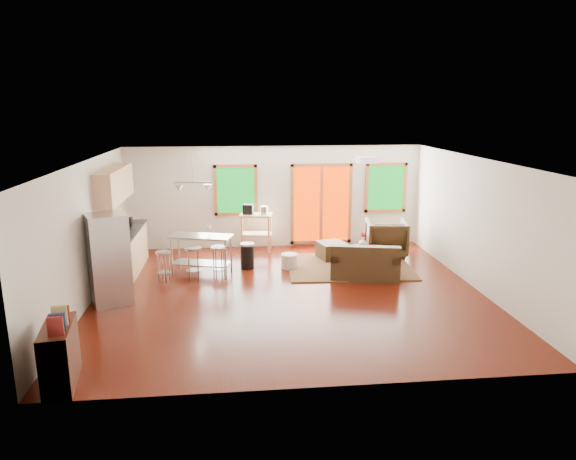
{
  "coord_description": "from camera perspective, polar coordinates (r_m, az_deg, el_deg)",
  "views": [
    {
      "loc": [
        -1.02,
        -9.45,
        3.58
      ],
      "look_at": [
        0.0,
        0.3,
        1.2
      ],
      "focal_mm": 32.0,
      "sensor_mm": 36.0,
      "label": 1
    }
  ],
  "objects": [
    {
      "name": "window_left",
      "position": [
        13.08,
        -5.83,
        4.42
      ],
      "size": [
        1.1,
        0.05,
        1.3
      ],
      "color": "#094F12",
      "rests_on": "back_wall"
    },
    {
      "name": "loveseat",
      "position": [
        11.07,
        8.5,
        -3.73
      ],
      "size": [
        1.57,
        1.09,
        0.77
      ],
      "rotation": [
        0.0,
        0.0,
        -0.2
      ],
      "color": "#302212",
      "rests_on": "floor"
    },
    {
      "name": "bar_stool_b",
      "position": [
        10.88,
        -10.51,
        -2.83
      ],
      "size": [
        0.38,
        0.38,
        0.72
      ],
      "rotation": [
        0.0,
        0.0,
        0.13
      ],
      "color": "#B7BABC",
      "rests_on": "floor"
    },
    {
      "name": "pendant_light",
      "position": [
        11.12,
        -10.48,
        4.71
      ],
      "size": [
        0.8,
        0.18,
        0.79
      ],
      "color": "gray",
      "rests_on": "ceiling"
    },
    {
      "name": "refrigerator",
      "position": [
        9.96,
        -19.23,
        -3.08
      ],
      "size": [
        0.88,
        0.87,
        1.69
      ],
      "rotation": [
        0.0,
        0.0,
        0.41
      ],
      "color": "#B7BABC",
      "rests_on": "floor"
    },
    {
      "name": "coffee_table",
      "position": [
        12.05,
        8.52,
        -2.13
      ],
      "size": [
        1.05,
        0.73,
        0.39
      ],
      "rotation": [
        0.0,
        0.0,
        0.16
      ],
      "color": "#39180D",
      "rests_on": "floor"
    },
    {
      "name": "book",
      "position": [
        11.93,
        8.79,
        -1.27
      ],
      "size": [
        0.21,
        0.08,
        0.29
      ],
      "primitive_type": "imported",
      "rotation": [
        0.0,
        0.0,
        -0.26
      ],
      "color": "maroon",
      "rests_on": "coffee_table"
    },
    {
      "name": "trash_can",
      "position": [
        11.6,
        -4.53,
        -2.86
      ],
      "size": [
        0.38,
        0.38,
        0.58
      ],
      "rotation": [
        0.0,
        0.0,
        0.22
      ],
      "color": "black",
      "rests_on": "floor"
    },
    {
      "name": "bar_stool_a",
      "position": [
        10.95,
        -13.69,
        -3.17
      ],
      "size": [
        0.4,
        0.4,
        0.65
      ],
      "rotation": [
        0.0,
        0.0,
        -0.38
      ],
      "color": "#B7BABC",
      "rests_on": "floor"
    },
    {
      "name": "rug",
      "position": [
        11.82,
        6.77,
        -4.01
      ],
      "size": [
        2.87,
        2.27,
        0.03
      ],
      "primitive_type": "cube",
      "rotation": [
        0.0,
        0.0,
        -0.05
      ],
      "color": "#465E34",
      "rests_on": "floor"
    },
    {
      "name": "armchair",
      "position": [
        12.72,
        10.85,
        -0.67
      ],
      "size": [
        1.07,
        1.02,
        0.98
      ],
      "primitive_type": "imported",
      "rotation": [
        0.0,
        0.0,
        2.99
      ],
      "color": "#302212",
      "rests_on": "floor"
    },
    {
      "name": "bookshelf",
      "position": [
        7.49,
        -24.03,
        -12.5
      ],
      "size": [
        0.5,
        0.97,
        1.09
      ],
      "rotation": [
        0.0,
        0.0,
        0.15
      ],
      "color": "#39180D",
      "rests_on": "floor"
    },
    {
      "name": "left_wall",
      "position": [
        10.1,
        -21.53,
        -0.37
      ],
      "size": [
        0.02,
        7.0,
        2.6
      ],
      "primitive_type": "cube",
      "color": "silver",
      "rests_on": "ground"
    },
    {
      "name": "vase",
      "position": [
        12.01,
        8.33,
        -1.26
      ],
      "size": [
        0.23,
        0.24,
        0.33
      ],
      "rotation": [
        0.0,
        0.0,
        0.21
      ],
      "color": "silver",
      "rests_on": "coffee_table"
    },
    {
      "name": "cup",
      "position": [
        11.34,
        -8.81,
        0.36
      ],
      "size": [
        0.12,
        0.1,
        0.11
      ],
      "primitive_type": "imported",
      "rotation": [
        0.0,
        0.0,
        0.12
      ],
      "color": "white",
      "rests_on": "island"
    },
    {
      "name": "bar_stool_c",
      "position": [
        10.94,
        -7.72,
        -2.74
      ],
      "size": [
        0.41,
        0.41,
        0.7
      ],
      "rotation": [
        0.0,
        0.0,
        0.31
      ],
      "color": "#B7BABC",
      "rests_on": "floor"
    },
    {
      "name": "ottoman",
      "position": [
        12.34,
        4.9,
        -2.3
      ],
      "size": [
        0.74,
        0.74,
        0.41
      ],
      "primitive_type": "cube",
      "rotation": [
        0.0,
        0.0,
        0.25
      ],
      "color": "#302212",
      "rests_on": "floor"
    },
    {
      "name": "cabinets",
      "position": [
        11.73,
        -17.95,
        -0.11
      ],
      "size": [
        0.64,
        2.24,
        2.3
      ],
      "color": "tan",
      "rests_on": "floor"
    },
    {
      "name": "floor",
      "position": [
        10.17,
        0.18,
        -7.04
      ],
      "size": [
        7.5,
        7.0,
        0.02
      ],
      "primitive_type": "cube",
      "color": "#390C04",
      "rests_on": "ground"
    },
    {
      "name": "french_doors",
      "position": [
        13.34,
        3.72,
        2.9
      ],
      "size": [
        1.6,
        0.05,
        2.1
      ],
      "color": "#A32400",
      "rests_on": "back_wall"
    },
    {
      "name": "ceiling_flush",
      "position": [
        10.44,
        8.67,
        7.72
      ],
      "size": [
        0.35,
        0.35,
        0.12
      ],
      "primitive_type": "cube",
      "color": "white",
      "rests_on": "ceiling"
    },
    {
      "name": "island",
      "position": [
        11.32,
        -9.61,
        -1.9
      ],
      "size": [
        1.44,
        0.89,
        0.85
      ],
      "rotation": [
        0.0,
        0.0,
        -0.28
      ],
      "color": "#B7BABC",
      "rests_on": "floor"
    },
    {
      "name": "back_wall",
      "position": [
        13.2,
        -1.46,
        3.69
      ],
      "size": [
        7.5,
        0.02,
        2.6
      ],
      "primitive_type": "cube",
      "color": "silver",
      "rests_on": "ground"
    },
    {
      "name": "front_wall",
      "position": [
        6.45,
        3.56,
        -7.1
      ],
      "size": [
        7.5,
        0.02,
        2.6
      ],
      "primitive_type": "cube",
      "color": "silver",
      "rests_on": "ground"
    },
    {
      "name": "kitchen_cart",
      "position": [
        12.86,
        -3.67,
        1.2
      ],
      "size": [
        0.86,
        0.63,
        1.2
      ],
      "rotation": [
        0.0,
        0.0,
        -0.18
      ],
      "color": "tan",
      "rests_on": "floor"
    },
    {
      "name": "right_wall",
      "position": [
        10.84,
        20.36,
        0.63
      ],
      "size": [
        0.02,
        7.0,
        2.6
      ],
      "primitive_type": "cube",
      "color": "silver",
      "rests_on": "ground"
    },
    {
      "name": "ceiling",
      "position": [
        9.56,
        0.19,
        7.81
      ],
      "size": [
        7.5,
        7.0,
        0.02
      ],
      "primitive_type": "cube",
      "color": "white",
      "rests_on": "ground"
    },
    {
      "name": "window_right",
      "position": [
        13.66,
        10.82,
        4.64
      ],
      "size": [
        1.1,
        0.05,
        1.3
      ],
      "color": "#094F12",
      "rests_on": "back_wall"
    },
    {
      "name": "pouf",
      "position": [
        11.62,
        0.15,
        -3.46
      ],
      "size": [
        0.44,
        0.44,
        0.33
      ],
      "primitive_type": "cylinder",
      "rotation": [
        0.0,
        0.0,
        0.22
      ],
      "color": "silver",
      "rests_on": "floor"
    }
  ]
}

